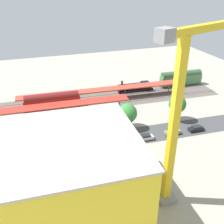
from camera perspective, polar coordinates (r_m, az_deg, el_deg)
ground_plane at (r=77.98m, az=-4.71°, el=-4.49°), size 175.23×175.23×0.00m
rail_bed at (r=96.67m, az=-7.81°, el=1.94°), size 110.08×19.77×0.01m
street_asphalt at (r=73.77m, az=-3.74°, el=-6.48°), size 109.82×14.04×0.01m
track_rails at (r=96.59m, az=-7.82°, el=2.04°), size 109.41×13.34×0.12m
platform_canopy_near at (r=87.31m, az=-13.44°, el=1.24°), size 52.94×7.31×3.92m
platform_canopy_far at (r=96.50m, az=-2.20°, el=4.80°), size 59.98×6.84×4.33m
locomotive at (r=105.53m, az=5.10°, el=5.34°), size 14.30×3.18×4.90m
passenger_coach at (r=114.07m, az=14.59°, el=7.12°), size 17.94×3.91×6.35m
freight_coach_far at (r=91.32m, az=-12.74°, el=2.23°), size 18.73×3.87×6.30m
parked_car_0 at (r=82.14m, az=17.63°, el=-3.44°), size 4.64×2.03×1.64m
parked_car_1 at (r=78.58m, az=12.85°, el=-4.19°), size 4.83×1.89×1.81m
parked_car_2 at (r=74.81m, az=7.23°, el=-5.44°), size 4.49×2.06×1.70m
parked_car_3 at (r=71.61m, az=0.52°, el=-6.87°), size 4.64×1.98×1.63m
parked_car_4 at (r=70.02m, az=-6.16°, el=-7.89°), size 4.52×2.16×1.74m
construction_building at (r=51.29m, az=-14.54°, el=-14.18°), size 35.61×25.31×15.33m
construction_roof_slab at (r=46.59m, az=-15.66°, el=-6.86°), size 36.24×25.94×0.40m
tower_crane at (r=48.02m, az=15.34°, el=1.37°), size 26.50×10.98×34.56m
street_tree_0 at (r=76.36m, az=-0.86°, el=-0.92°), size 5.48×5.48×7.60m
street_tree_2 at (r=73.03m, az=-16.91°, el=-2.82°), size 5.80×5.80×8.66m
street_tree_3 at (r=84.49m, az=13.89°, el=1.65°), size 5.40×5.40×8.26m
street_tree_4 at (r=78.09m, az=3.29°, el=-0.28°), size 5.87×5.87×7.82m
traffic_light at (r=78.72m, az=4.35°, el=-0.65°), size 0.50×0.36×6.25m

